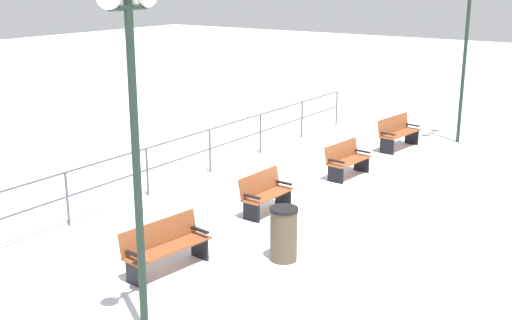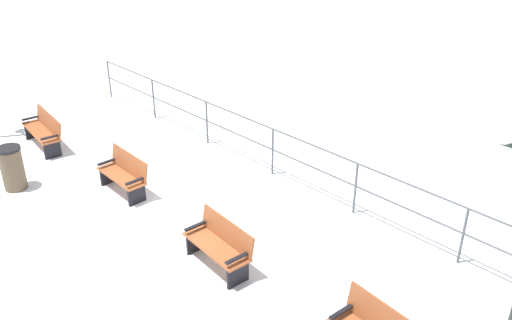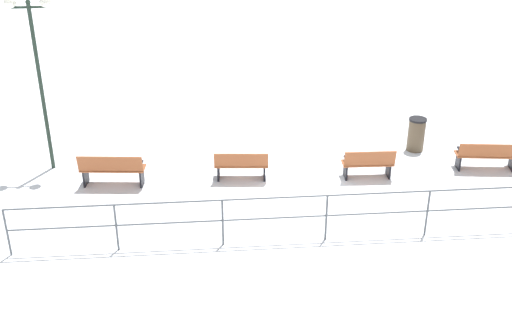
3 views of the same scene
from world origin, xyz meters
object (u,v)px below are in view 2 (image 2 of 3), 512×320
at_px(bench_second, 124,174).
at_px(trash_bin, 12,168).
at_px(bench_nearest, 44,130).
at_px(bench_third, 220,244).

height_order(bench_second, trash_bin, trash_bin).
distance_m(bench_nearest, bench_second, 3.39).
distance_m(bench_nearest, trash_bin, 2.13).
bearing_deg(bench_nearest, bench_third, 97.14).
bearing_deg(trash_bin, bench_third, 105.26).
distance_m(bench_second, trash_bin, 2.49).
bearing_deg(trash_bin, bench_second, 131.86).
xyz_separation_m(bench_second, bench_third, (0.23, 3.40, -0.00)).
xyz_separation_m(bench_third, trash_bin, (1.43, -5.25, 0.06)).
bearing_deg(bench_second, bench_third, 88.24).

